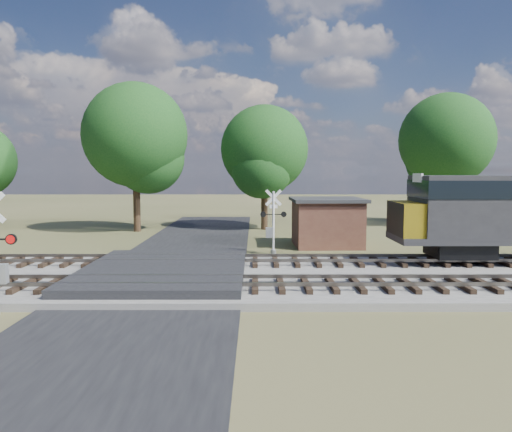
{
  "coord_description": "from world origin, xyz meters",
  "views": [
    {
      "loc": [
        3.99,
        -21.16,
        4.82
      ],
      "look_at": [
        4.04,
        2.0,
        2.71
      ],
      "focal_mm": 35.0,
      "sensor_mm": 36.0,
      "label": 1
    }
  ],
  "objects": [
    {
      "name": "ground",
      "position": [
        0.0,
        0.0,
        0.0
      ],
      "size": [
        160.0,
        160.0,
        0.0
      ],
      "primitive_type": "plane",
      "color": "#434826",
      "rests_on": "ground"
    },
    {
      "name": "ballast_bed",
      "position": [
        10.0,
        0.5,
        0.15
      ],
      "size": [
        140.0,
        10.0,
        0.3
      ],
      "primitive_type": "cube",
      "color": "gray",
      "rests_on": "ground"
    },
    {
      "name": "road",
      "position": [
        0.0,
        0.0,
        0.04
      ],
      "size": [
        7.0,
        60.0,
        0.08
      ],
      "primitive_type": "cube",
      "color": "black",
      "rests_on": "ground"
    },
    {
      "name": "crossing_panel",
      "position": [
        0.0,
        0.5,
        0.32
      ],
      "size": [
        7.0,
        9.0,
        0.62
      ],
      "primitive_type": "cube",
      "color": "#262628",
      "rests_on": "ground"
    },
    {
      "name": "track_near",
      "position": [
        3.12,
        -2.0,
        0.41
      ],
      "size": [
        140.0,
        2.6,
        0.33
      ],
      "color": "black",
      "rests_on": "ballast_bed"
    },
    {
      "name": "track_far",
      "position": [
        3.12,
        3.0,
        0.41
      ],
      "size": [
        140.0,
        2.6,
        0.33
      ],
      "color": "black",
      "rests_on": "ballast_bed"
    },
    {
      "name": "crossing_signal_far",
      "position": [
        4.98,
        7.27,
        1.56
      ],
      "size": [
        1.52,
        0.33,
        3.76
      ],
      "rotation": [
        0.0,
        0.0,
        3.17
      ],
      "color": "silver",
      "rests_on": "ground"
    },
    {
      "name": "equipment_shed",
      "position": [
        8.61,
        10.63,
        1.56
      ],
      "size": [
        4.64,
        4.64,
        3.07
      ],
      "rotation": [
        0.0,
        0.0,
        0.03
      ],
      "color": "#4A281F",
      "rests_on": "ground"
    },
    {
      "name": "treeline",
      "position": [
        3.15,
        20.73,
        6.87
      ],
      "size": [
        77.49,
        12.24,
        11.69
      ],
      "color": "black",
      "rests_on": "ground"
    }
  ]
}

